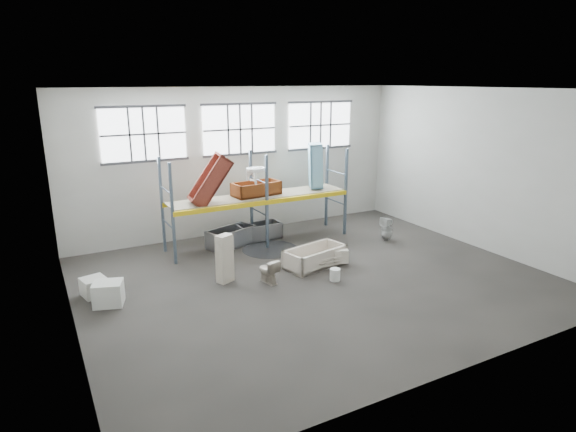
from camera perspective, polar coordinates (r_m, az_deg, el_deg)
floor at (r=13.38m, az=3.07°, el=-7.53°), size 12.00×10.00×0.10m
ceiling at (r=12.30m, az=3.43°, el=14.87°), size 12.00×10.00×0.10m
wall_back at (r=17.03m, az=-5.71°, el=6.43°), size 12.00×0.10×5.00m
wall_front at (r=8.85m, az=20.57°, el=-3.26°), size 12.00×0.10×5.00m
wall_left at (r=10.83m, az=-25.23°, el=-0.40°), size 0.10×10.00×5.00m
wall_right at (r=16.53m, az=21.51°, el=5.13°), size 0.10×10.00×5.00m
window_left at (r=15.83m, az=-16.54°, el=9.18°), size 2.60×0.04×1.60m
window_mid at (r=16.78m, az=-5.67°, el=10.08°), size 2.60×0.04×1.60m
window_right at (r=18.25m, az=3.79°, el=10.57°), size 2.60×0.04×1.60m
rack_upright_la at (r=14.30m, az=-13.36°, el=0.18°), size 0.08×0.08×3.00m
rack_upright_lb at (r=15.43m, az=-14.55°, el=1.23°), size 0.08×0.08×3.00m
rack_upright_ma at (r=15.30m, az=-2.49°, el=1.61°), size 0.08×0.08×3.00m
rack_upright_mb at (r=16.36m, az=-4.33°, el=2.51°), size 0.08×0.08×3.00m
rack_upright_ra at (r=16.79m, az=6.77°, el=2.78°), size 0.08×0.08×3.00m
rack_upright_rb at (r=17.76m, az=4.56°, el=3.56°), size 0.08×0.08×3.00m
rack_beam_front at (r=15.30m, az=-2.49°, el=1.61°), size 6.00×0.10×0.14m
rack_beam_back at (r=16.36m, az=-4.33°, el=2.51°), size 6.00×0.10×0.14m
shelf_deck at (r=15.81m, az=-3.44°, el=2.36°), size 5.90×1.10×0.03m
wet_patch at (r=15.57m, az=-2.10°, el=-3.90°), size 1.80×1.80×0.00m
bathtub_beige at (r=14.16m, az=3.19°, el=-4.79°), size 1.98×1.24×0.54m
cistern_spare at (r=14.22m, az=6.22°, el=-4.74°), size 0.46×0.32×0.40m
sink_in_tub at (r=13.96m, az=3.65°, el=-5.60°), size 0.60×0.60×0.17m
toilet_beige at (r=12.99m, az=-2.34°, el=-6.43°), size 0.50×0.71×0.66m
cistern_tall at (r=13.03m, az=-7.43°, el=-4.97°), size 0.50×0.42×1.31m
toilet_white at (r=16.63m, az=11.50°, el=-1.47°), size 0.40×0.39×0.81m
steel_tub_left at (r=15.92m, az=-6.66°, el=-2.45°), size 1.76×1.24×0.59m
steel_tub_right at (r=16.51m, az=-3.41°, el=-1.78°), size 1.50×0.76×0.54m
rust_tub_flat at (r=15.79m, az=-3.74°, el=3.23°), size 1.62×0.90×0.43m
rust_tub_tilted at (r=14.88m, az=-9.10°, el=4.16°), size 1.43×0.95×1.64m
sink_on_shelf at (r=15.28m, az=-3.80°, el=3.85°), size 0.75×0.68×0.54m
blue_tub_upright at (r=16.68m, az=3.25°, el=5.92°), size 0.72×0.83×1.51m
bucket at (r=13.23m, az=5.53°, el=-6.85°), size 0.30×0.30×0.33m
carton_near at (r=12.55m, az=-20.30°, el=-8.51°), size 0.82×0.76×0.57m
carton_far at (r=13.20m, az=-21.76°, el=-7.71°), size 0.67×0.67×0.46m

